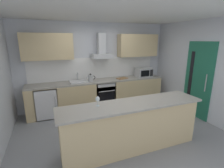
% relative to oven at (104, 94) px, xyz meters
% --- Properties ---
extents(ground, '(5.69, 4.51, 0.02)m').
position_rel_oven_xyz_m(ground, '(-0.13, -1.41, -0.47)').
color(ground, gray).
extents(ceiling, '(5.69, 4.51, 0.02)m').
position_rel_oven_xyz_m(ceiling, '(-0.13, -1.41, 2.15)').
color(ceiling, white).
extents(wall_back, '(5.69, 0.12, 2.60)m').
position_rel_oven_xyz_m(wall_back, '(-0.13, 0.41, 0.84)').
color(wall_back, silver).
rests_on(wall_back, ground).
extents(wall_right, '(0.12, 4.51, 2.60)m').
position_rel_oven_xyz_m(wall_right, '(2.28, -1.41, 0.84)').
color(wall_right, silver).
rests_on(wall_right, ground).
extents(backsplash_tile, '(3.98, 0.02, 0.66)m').
position_rel_oven_xyz_m(backsplash_tile, '(-0.13, 0.33, 0.77)').
color(backsplash_tile, white).
extents(counter_back, '(4.12, 0.60, 0.90)m').
position_rel_oven_xyz_m(counter_back, '(-0.13, 0.03, -0.01)').
color(counter_back, '#D1B784').
rests_on(counter_back, ground).
extents(counter_island, '(2.76, 0.64, 0.95)m').
position_rel_oven_xyz_m(counter_island, '(-0.16, -2.15, 0.02)').
color(counter_island, '#D1B784').
rests_on(counter_island, ground).
extents(upper_cabinets, '(4.07, 0.32, 0.70)m').
position_rel_oven_xyz_m(upper_cabinets, '(-0.13, 0.18, 1.45)').
color(upper_cabinets, '#D1B784').
extents(side_door, '(0.08, 0.85, 2.05)m').
position_rel_oven_xyz_m(side_door, '(2.20, -1.47, 0.57)').
color(side_door, '#1E664C').
rests_on(side_door, ground).
extents(oven, '(0.60, 0.62, 0.80)m').
position_rel_oven_xyz_m(oven, '(0.00, 0.00, 0.00)').
color(oven, slate).
rests_on(oven, ground).
extents(refrigerator, '(0.58, 0.60, 0.85)m').
position_rel_oven_xyz_m(refrigerator, '(-1.67, -0.00, -0.03)').
color(refrigerator, white).
rests_on(refrigerator, ground).
extents(microwave, '(0.50, 0.38, 0.30)m').
position_rel_oven_xyz_m(microwave, '(1.40, -0.03, 0.59)').
color(microwave, '#B7BABC').
rests_on(microwave, counter_back).
extents(sink, '(0.50, 0.40, 0.26)m').
position_rel_oven_xyz_m(sink, '(-0.76, 0.01, 0.47)').
color(sink, silver).
rests_on(sink, counter_back).
extents(kettle, '(0.29, 0.15, 0.24)m').
position_rel_oven_xyz_m(kettle, '(-0.41, -0.03, 0.55)').
color(kettle, '#B7BABC').
rests_on(kettle, counter_back).
extents(range_hood, '(0.62, 0.45, 0.72)m').
position_rel_oven_xyz_m(range_hood, '(0.00, 0.13, 1.33)').
color(range_hood, '#B7BABC').
extents(wine_glass, '(0.08, 0.08, 0.18)m').
position_rel_oven_xyz_m(wine_glass, '(-0.79, -2.04, 0.61)').
color(wine_glass, silver).
rests_on(wine_glass, counter_island).
extents(chopping_board, '(0.39, 0.31, 0.02)m').
position_rel_oven_xyz_m(chopping_board, '(0.62, -0.02, 0.45)').
color(chopping_board, '#9E7247').
rests_on(chopping_board, counter_back).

